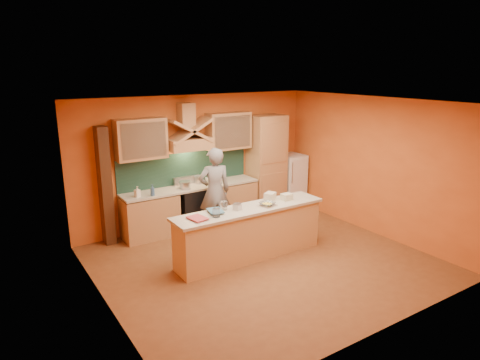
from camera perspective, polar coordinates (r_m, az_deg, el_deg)
floor at (r=7.76m, az=3.18°, el=-10.81°), size 5.50×5.00×0.01m
ceiling at (r=7.02m, az=3.51°, el=10.26°), size 5.50×5.00×0.01m
wall_back at (r=9.34m, az=-5.75°, el=2.68°), size 5.50×0.02×2.80m
wall_front at (r=5.56m, az=18.82°, el=-6.64°), size 5.50×0.02×2.80m
wall_left at (r=6.13m, az=-17.99°, el=-4.56°), size 0.02×5.00×2.80m
wall_right at (r=9.12m, az=17.44°, el=1.77°), size 0.02×5.00×2.80m
base_cabinet_left at (r=8.85m, az=-11.92°, el=-4.79°), size 1.10×0.60×0.86m
base_cabinet_right at (r=9.64m, az=-1.35°, el=-2.82°), size 1.10×0.60×0.86m
counter_top at (r=9.07m, az=-6.49°, el=-0.97°), size 3.00×0.62×0.04m
stove at (r=9.20m, az=-6.40°, el=-3.66°), size 0.60×0.58×0.90m
backsplash at (r=9.23m, az=-7.34°, el=1.53°), size 3.00×0.03×0.70m
range_hood at (r=8.91m, az=-6.80°, el=4.81°), size 0.92×0.50×0.24m
hood_chimney at (r=8.91m, az=-7.21°, el=8.57°), size 0.30×0.30×0.50m
upper_cabinet_left at (r=8.56m, az=-13.10°, el=5.34°), size 1.00×0.35×0.80m
upper_cabinet_right at (r=9.42m, az=-1.55°, el=6.57°), size 1.00×0.35×0.80m
pantry_column at (r=9.99m, az=3.52°, el=2.07°), size 0.80×0.60×2.30m
fridge at (r=10.56m, az=6.75°, el=-0.09°), size 0.58×0.60×1.30m
trim_column_left at (r=8.55m, az=-17.54°, el=-0.83°), size 0.20×0.30×2.30m
island_body at (r=7.75m, az=1.31°, el=-7.26°), size 2.80×0.55×0.88m
island_top at (r=7.59m, az=1.33°, el=-3.90°), size 2.90×0.62×0.05m
person at (r=8.70m, az=-3.41°, el=-1.55°), size 0.74×0.57×1.81m
pot_large at (r=8.92m, az=-7.35°, el=-0.79°), size 0.29×0.29×0.14m
pot_small at (r=9.26m, az=-5.50°, el=-0.11°), size 0.22×0.22×0.16m
soap_bottle_a at (r=8.50m, az=-13.53°, el=-1.51°), size 0.11×0.12×0.21m
soap_bottle_b at (r=8.50m, az=-11.60°, el=-1.33°), size 0.12×0.12×0.23m
bowl_back at (r=9.50m, az=-2.92°, el=0.21°), size 0.28×0.28×0.08m
dish_rack at (r=9.30m, az=-3.56°, el=-0.03°), size 0.32×0.27×0.11m
book_lower at (r=6.98m, az=-6.52°, el=-5.34°), size 0.30×0.37×0.03m
book_upper at (r=7.29m, az=-4.21°, el=-4.24°), size 0.30×0.37×0.02m
jar_large at (r=7.46m, az=-2.21°, el=-3.41°), size 0.14×0.14×0.15m
jar_small at (r=7.11m, az=-3.19°, el=-4.40°), size 0.16×0.16×0.15m
kitchen_scale at (r=7.45m, az=-0.36°, el=-3.63°), size 0.15×0.15×0.10m
mixing_bowl at (r=7.69m, az=3.64°, el=-3.22°), size 0.34×0.34×0.07m
cloth at (r=7.71m, az=3.81°, el=-3.36°), size 0.30×0.24×0.02m
grocery_bag_a at (r=8.02m, az=4.03°, el=-2.17°), size 0.27×0.25×0.14m
grocery_bag_b at (r=8.05m, az=6.24°, el=-2.24°), size 0.20×0.15×0.12m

